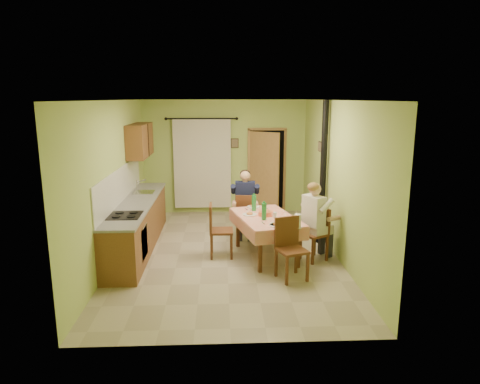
{
  "coord_description": "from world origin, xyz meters",
  "views": [
    {
      "loc": [
        -0.1,
        -7.54,
        2.84
      ],
      "look_at": [
        0.25,
        0.1,
        1.15
      ],
      "focal_mm": 32.0,
      "sensor_mm": 36.0,
      "label": 1
    }
  ],
  "objects_px": {
    "chair_near": "(291,261)",
    "man_right": "(315,212)",
    "chair_left": "(221,241)",
    "chair_far": "(245,224)",
    "dining_table": "(266,236)",
    "man_far": "(245,196)",
    "stove_flue": "(322,192)",
    "chair_right": "(314,244)"
  },
  "relations": [
    {
      "from": "man_far",
      "to": "stove_flue",
      "type": "bearing_deg",
      "value": -8.22
    },
    {
      "from": "chair_near",
      "to": "man_right",
      "type": "relative_size",
      "value": 0.71
    },
    {
      "from": "chair_left",
      "to": "dining_table",
      "type": "bearing_deg",
      "value": 86.51
    },
    {
      "from": "chair_far",
      "to": "man_far",
      "type": "xyz_separation_m",
      "value": [
        0.0,
        0.01,
        0.59
      ]
    },
    {
      "from": "chair_far",
      "to": "man_far",
      "type": "distance_m",
      "value": 0.59
    },
    {
      "from": "chair_near",
      "to": "chair_left",
      "type": "xyz_separation_m",
      "value": [
        -1.12,
        1.05,
        -0.0
      ]
    },
    {
      "from": "chair_right",
      "to": "chair_left",
      "type": "xyz_separation_m",
      "value": [
        -1.67,
        0.25,
        0.0
      ]
    },
    {
      "from": "dining_table",
      "to": "chair_near",
      "type": "distance_m",
      "value": 1.04
    },
    {
      "from": "dining_table",
      "to": "man_right",
      "type": "distance_m",
      "value": 0.99
    },
    {
      "from": "man_right",
      "to": "chair_near",
      "type": "bearing_deg",
      "value": 116.52
    },
    {
      "from": "chair_far",
      "to": "chair_right",
      "type": "xyz_separation_m",
      "value": [
        1.17,
        -1.27,
        0.0
      ]
    },
    {
      "from": "chair_near",
      "to": "man_far",
      "type": "relative_size",
      "value": 0.71
    },
    {
      "from": "chair_left",
      "to": "chair_far",
      "type": "bearing_deg",
      "value": 153.85
    },
    {
      "from": "chair_left",
      "to": "chair_near",
      "type": "bearing_deg",
      "value": 47.18
    },
    {
      "from": "chair_near",
      "to": "chair_left",
      "type": "height_order",
      "value": "chair_near"
    },
    {
      "from": "chair_near",
      "to": "chair_left",
      "type": "relative_size",
      "value": 1.01
    },
    {
      "from": "chair_far",
      "to": "chair_left",
      "type": "height_order",
      "value": "chair_left"
    },
    {
      "from": "chair_near",
      "to": "chair_right",
      "type": "distance_m",
      "value": 0.97
    },
    {
      "from": "dining_table",
      "to": "chair_left",
      "type": "distance_m",
      "value": 0.83
    },
    {
      "from": "dining_table",
      "to": "man_far",
      "type": "xyz_separation_m",
      "value": [
        -0.32,
        1.09,
        0.5
      ]
    },
    {
      "from": "chair_right",
      "to": "chair_left",
      "type": "relative_size",
      "value": 0.97
    },
    {
      "from": "chair_right",
      "to": "man_right",
      "type": "height_order",
      "value": "man_right"
    },
    {
      "from": "chair_near",
      "to": "man_right",
      "type": "height_order",
      "value": "man_right"
    },
    {
      "from": "dining_table",
      "to": "chair_left",
      "type": "relative_size",
      "value": 1.81
    },
    {
      "from": "chair_left",
      "to": "stove_flue",
      "type": "xyz_separation_m",
      "value": [
        2.02,
        0.73,
        0.73
      ]
    },
    {
      "from": "man_right",
      "to": "stove_flue",
      "type": "relative_size",
      "value": 0.5
    },
    {
      "from": "chair_left",
      "to": "stove_flue",
      "type": "bearing_deg",
      "value": 110.11
    },
    {
      "from": "chair_near",
      "to": "man_right",
      "type": "xyz_separation_m",
      "value": [
        0.53,
        0.79,
        0.59
      ]
    },
    {
      "from": "chair_right",
      "to": "man_far",
      "type": "distance_m",
      "value": 1.83
    },
    {
      "from": "chair_far",
      "to": "chair_right",
      "type": "distance_m",
      "value": 1.73
    },
    {
      "from": "dining_table",
      "to": "chair_near",
      "type": "xyz_separation_m",
      "value": [
        0.3,
        -1.0,
        -0.09
      ]
    },
    {
      "from": "man_far",
      "to": "man_right",
      "type": "xyz_separation_m",
      "value": [
        1.15,
        -1.29,
        0.0
      ]
    },
    {
      "from": "chair_right",
      "to": "man_right",
      "type": "xyz_separation_m",
      "value": [
        -0.01,
        -0.01,
        0.59
      ]
    },
    {
      "from": "dining_table",
      "to": "chair_near",
      "type": "height_order",
      "value": "chair_near"
    },
    {
      "from": "dining_table",
      "to": "chair_far",
      "type": "distance_m",
      "value": 1.12
    },
    {
      "from": "chair_far",
      "to": "chair_right",
      "type": "bearing_deg",
      "value": -44.37
    },
    {
      "from": "chair_right",
      "to": "man_far",
      "type": "bearing_deg",
      "value": 12.77
    },
    {
      "from": "man_right",
      "to": "chair_right",
      "type": "bearing_deg",
      "value": -90.0
    },
    {
      "from": "man_right",
      "to": "chair_far",
      "type": "bearing_deg",
      "value": 12.65
    },
    {
      "from": "chair_left",
      "to": "man_right",
      "type": "bearing_deg",
      "value": 81.36
    },
    {
      "from": "man_right",
      "to": "dining_table",
      "type": "bearing_deg",
      "value": 46.79
    },
    {
      "from": "stove_flue",
      "to": "chair_far",
      "type": "bearing_deg",
      "value": 169.12
    }
  ]
}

